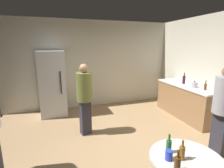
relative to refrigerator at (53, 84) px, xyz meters
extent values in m
cube|color=#9E7C56|center=(1.19, -2.20, -0.95)|extent=(5.20, 5.20, 0.10)
cube|color=beige|center=(1.19, 0.43, 0.45)|extent=(5.32, 0.06, 2.70)
cube|color=silver|center=(0.00, 0.00, 0.00)|extent=(0.70, 0.65, 1.80)
cube|color=#262628|center=(0.21, -0.34, 0.09)|extent=(0.03, 0.03, 0.60)
cube|color=olive|center=(3.47, -1.29, -0.47)|extent=(0.60, 1.84, 0.86)
cube|color=silver|center=(3.47, -1.29, -0.02)|extent=(0.64, 1.88, 0.04)
cylinder|color=#B2B2B7|center=(3.42, -1.56, 0.07)|extent=(0.17, 0.17, 0.14)
sphere|color=black|center=(3.42, -1.56, 0.16)|extent=(0.04, 0.04, 0.04)
cone|color=#B2B2B7|center=(3.53, -1.56, 0.08)|extent=(0.09, 0.04, 0.06)
cylinder|color=#3F141E|center=(3.47, -1.12, 0.11)|extent=(0.08, 0.08, 0.22)
cylinder|color=#3F141E|center=(3.47, -1.12, 0.26)|extent=(0.03, 0.03, 0.09)
cylinder|color=#593314|center=(3.49, -1.84, 0.07)|extent=(0.06, 0.06, 0.15)
cylinder|color=#593314|center=(3.49, -1.84, 0.19)|extent=(0.02, 0.02, 0.08)
cylinder|color=beige|center=(1.42, -3.61, -0.18)|extent=(0.80, 0.80, 0.03)
cylinder|color=#8C5919|center=(1.35, -3.61, -0.09)|extent=(0.06, 0.06, 0.15)
cylinder|color=#8C5919|center=(1.35, -3.61, 0.02)|extent=(0.02, 0.02, 0.08)
cylinder|color=#593314|center=(1.19, -3.75, -0.09)|extent=(0.06, 0.06, 0.15)
cylinder|color=#593314|center=(1.19, -3.75, 0.02)|extent=(0.02, 0.02, 0.08)
cylinder|color=#26662D|center=(1.29, -3.46, -0.09)|extent=(0.06, 0.06, 0.15)
cylinder|color=#26662D|center=(1.29, -3.46, 0.02)|extent=(0.02, 0.02, 0.08)
cylinder|color=blue|center=(1.22, -3.57, -0.11)|extent=(0.08, 0.08, 0.11)
cube|color=#2D2D38|center=(0.66, -1.38, -0.51)|extent=(0.26, 0.22, 0.77)
cylinder|color=olive|center=(0.66, -1.38, 0.18)|extent=(0.41, 0.41, 0.61)
sphere|color=tan|center=(0.66, -1.38, 0.58)|extent=(0.18, 0.18, 0.18)
cube|color=#2D2D38|center=(2.81, -2.88, -0.50)|extent=(0.21, 0.25, 0.80)
camera|label=1|loc=(0.12, -4.94, 1.05)|focal=27.57mm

